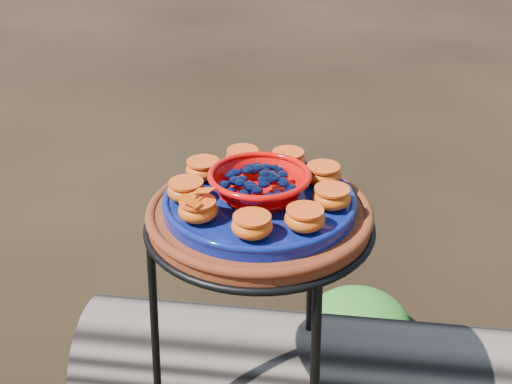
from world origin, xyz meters
The scene contains 17 objects.
plant_stand centered at (0.00, 0.00, 0.35)m, with size 0.44×0.44×0.70m, color black, non-canonical shape.
terracotta_saucer centered at (0.00, 0.00, 0.72)m, with size 0.38×0.38×0.03m, color #4E220B.
cobalt_plate centered at (0.00, 0.00, 0.74)m, with size 0.33×0.33×0.02m, color #00003F.
red_bowl centered at (0.00, 0.00, 0.78)m, with size 0.16×0.16×0.05m, color red, non-canonical shape.
glass_gems centered at (0.00, 0.00, 0.81)m, with size 0.13×0.13×0.02m, color black, non-canonical shape.
orange_half_0 centered at (-0.04, -0.12, 0.77)m, with size 0.06×0.06×0.04m, color #BC4009.
orange_half_1 centered at (0.06, -0.11, 0.77)m, with size 0.06×0.06×0.04m, color #BC4009.
orange_half_2 centered at (0.11, -0.05, 0.77)m, with size 0.06×0.06×0.04m, color #BC4009.
orange_half_3 centered at (0.12, 0.04, 0.77)m, with size 0.06×0.06×0.04m, color #BC4009.
orange_half_4 centered at (0.07, 0.10, 0.77)m, with size 0.06×0.06×0.04m, color #BC4009.
orange_half_5 centered at (-0.02, 0.12, 0.77)m, with size 0.06×0.06×0.04m, color #BC4009.
orange_half_6 centered at (-0.09, 0.08, 0.77)m, with size 0.06×0.06×0.04m, color #BC4009.
orange_half_7 centered at (-0.12, 0.00, 0.77)m, with size 0.06×0.06×0.04m, color #BC4009.
orange_half_8 centered at (-0.10, -0.08, 0.77)m, with size 0.06×0.06×0.04m, color #BC4009.
butterfly centered at (-0.04, -0.12, 0.79)m, with size 0.07×0.04×0.01m, color #D74902, non-canonical shape.
foliage_left centered at (-0.37, 0.10, 0.06)m, with size 0.23×0.23×0.11m, color #356F22.
foliage_back centered at (-0.03, 0.58, 0.07)m, with size 0.29×0.29×0.15m, color #356F22.
Camera 1 is at (0.52, -0.81, 1.28)m, focal length 45.00 mm.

